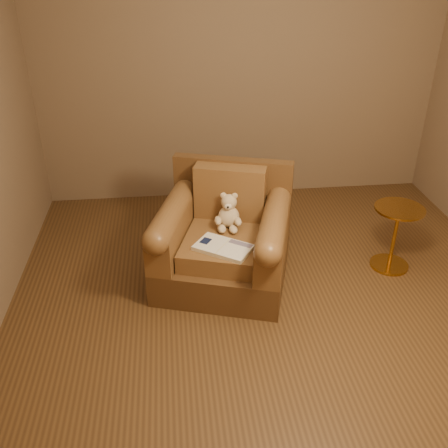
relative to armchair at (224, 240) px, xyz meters
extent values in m
plane|color=#55381D|center=(0.34, -0.45, -0.34)|extent=(4.00, 4.00, 0.00)
cube|color=#78614A|center=(0.34, 1.55, 1.01)|extent=(4.00, 0.02, 2.70)
cube|color=#78614A|center=(0.34, -2.45, 1.01)|extent=(4.00, 0.02, 2.70)
cube|color=#56381C|center=(-0.01, -0.04, -0.20)|extent=(1.21, 1.18, 0.27)
cube|color=#56381C|center=(0.11, 0.36, 0.24)|extent=(0.97, 0.38, 0.61)
cube|color=brown|center=(-0.03, -0.09, 0.01)|extent=(0.75, 0.82, 0.15)
cube|color=brown|center=(0.07, 0.24, 0.30)|extent=(0.59, 0.32, 0.44)
cube|color=brown|center=(-0.40, 0.03, 0.09)|extent=(0.43, 0.85, 0.31)
cube|color=brown|center=(0.35, -0.20, 0.09)|extent=(0.43, 0.85, 0.31)
cylinder|color=brown|center=(-0.40, 0.03, 0.25)|extent=(0.43, 0.85, 0.20)
cylinder|color=brown|center=(0.35, -0.20, 0.25)|extent=(0.43, 0.85, 0.20)
ellipsoid|color=beige|center=(0.04, 0.08, 0.16)|extent=(0.17, 0.15, 0.18)
sphere|color=beige|center=(0.05, 0.10, 0.29)|extent=(0.12, 0.12, 0.12)
ellipsoid|color=beige|center=(0.01, 0.11, 0.34)|extent=(0.05, 0.03, 0.05)
ellipsoid|color=beige|center=(0.09, 0.09, 0.34)|extent=(0.05, 0.03, 0.05)
ellipsoid|color=beige|center=(0.03, 0.04, 0.28)|extent=(0.06, 0.04, 0.05)
sphere|color=black|center=(0.03, 0.02, 0.28)|extent=(0.02, 0.02, 0.02)
ellipsoid|color=beige|center=(-0.05, 0.03, 0.16)|extent=(0.06, 0.11, 0.06)
ellipsoid|color=beige|center=(0.11, 0.00, 0.16)|extent=(0.06, 0.11, 0.06)
ellipsoid|color=beige|center=(-0.02, -0.01, 0.11)|extent=(0.07, 0.11, 0.06)
ellipsoid|color=beige|center=(0.07, -0.03, 0.11)|extent=(0.07, 0.11, 0.06)
cube|color=beige|center=(-0.04, -0.26, 0.09)|extent=(0.47, 0.43, 0.03)
cube|color=white|center=(-0.12, -0.20, 0.11)|extent=(0.30, 0.31, 0.00)
cube|color=white|center=(0.05, -0.32, 0.11)|extent=(0.30, 0.31, 0.00)
cube|color=beige|center=(-0.04, -0.26, 0.11)|extent=(0.14, 0.21, 0.00)
cube|color=#0F1638|center=(-0.16, -0.18, 0.11)|extent=(0.10, 0.11, 0.00)
cube|color=slate|center=(0.09, -0.25, 0.11)|extent=(0.18, 0.15, 0.00)
cylinder|color=#BC8533|center=(1.41, -0.02, -0.33)|extent=(0.32, 0.32, 0.02)
cylinder|color=#BC8533|center=(1.41, -0.02, -0.06)|extent=(0.03, 0.03, 0.52)
cylinder|color=#BC8533|center=(1.41, -0.02, 0.21)|extent=(0.40, 0.40, 0.02)
cylinder|color=#BC8533|center=(1.41, -0.02, 0.19)|extent=(0.03, 0.03, 0.02)
camera|label=1|loc=(-0.38, -3.35, 2.06)|focal=40.00mm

